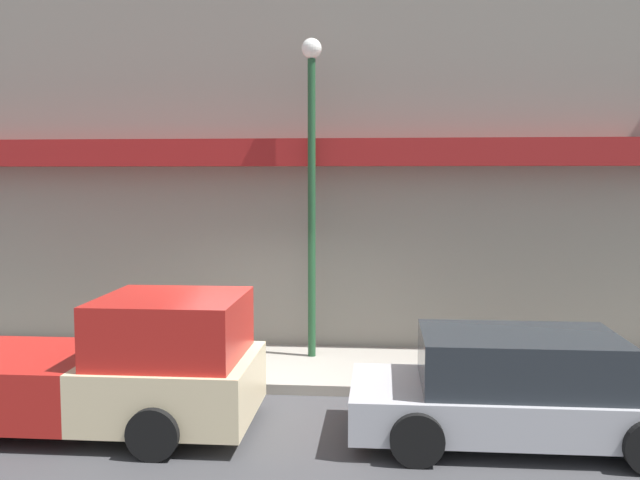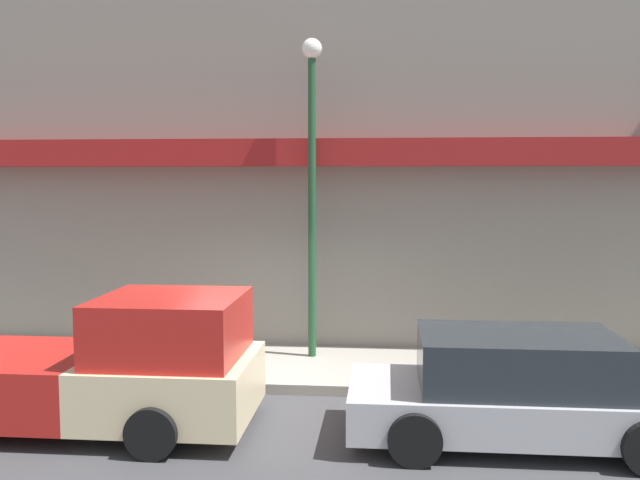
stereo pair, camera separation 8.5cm
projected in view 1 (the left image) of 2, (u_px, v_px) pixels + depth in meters
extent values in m
plane|color=#38383A|center=(264.00, 395.00, 11.25)|extent=(80.00, 80.00, 0.00)
cube|color=gray|center=(277.00, 367.00, 12.56)|extent=(36.00, 2.66, 0.17)
cube|color=gray|center=(295.00, 55.00, 14.85)|extent=(19.80, 3.00, 11.93)
cube|color=maroon|center=(284.00, 153.00, 13.25)|extent=(18.22, 0.60, 0.50)
cube|color=beige|center=(173.00, 386.00, 9.63)|extent=(2.21, 2.04, 0.80)
cube|color=#B21E19|center=(172.00, 327.00, 9.56)|extent=(1.88, 1.88, 0.83)
cylinder|color=black|center=(197.00, 385.00, 10.67)|extent=(0.65, 0.22, 0.65)
cylinder|color=black|center=(154.00, 434.00, 8.64)|extent=(0.65, 0.22, 0.65)
cube|color=#ADADB2|center=(518.00, 406.00, 9.25)|extent=(4.33, 1.86, 0.54)
cube|color=#23282D|center=(519.00, 360.00, 9.20)|extent=(2.51, 1.68, 0.68)
cylinder|color=black|center=(602.00, 397.00, 10.07)|extent=(0.65, 0.22, 0.65)
cylinder|color=black|center=(411.00, 392.00, 10.30)|extent=(0.65, 0.22, 0.65)
cylinder|color=black|center=(417.00, 439.00, 8.46)|extent=(0.65, 0.22, 0.65)
cylinder|color=yellow|center=(220.00, 357.00, 11.78)|extent=(0.19, 0.19, 0.58)
sphere|color=yellow|center=(220.00, 335.00, 11.75)|extent=(0.18, 0.18, 0.18)
cylinder|color=#1E4728|center=(312.00, 210.00, 12.77)|extent=(0.14, 0.14, 5.33)
sphere|color=silver|center=(312.00, 48.00, 12.52)|extent=(0.36, 0.36, 0.36)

